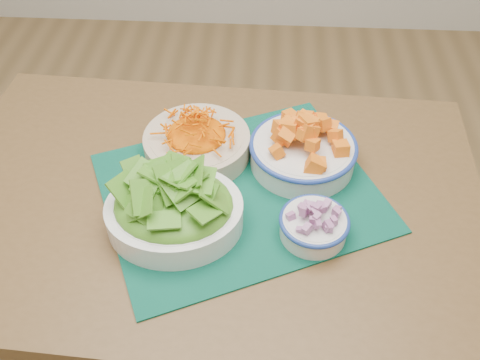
# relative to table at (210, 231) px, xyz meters

# --- Properties ---
(table) EXTENTS (1.10, 0.77, 0.75)m
(table) POSITION_rel_table_xyz_m (0.00, 0.00, 0.00)
(table) COLOR brown
(table) RESTS_ON ground
(placemat) EXTENTS (0.63, 0.59, 0.00)m
(placemat) POSITION_rel_table_xyz_m (0.06, 0.01, 0.12)
(placemat) COLOR #023227
(placemat) RESTS_ON table
(carrot_bowl) EXTENTS (0.23, 0.23, 0.08)m
(carrot_bowl) POSITION_rel_table_xyz_m (-0.03, 0.11, 0.16)
(carrot_bowl) COLOR beige
(carrot_bowl) RESTS_ON placemat
(squash_bowl) EXTENTS (0.27, 0.27, 0.10)m
(squash_bowl) POSITION_rel_table_xyz_m (0.18, 0.09, 0.17)
(squash_bowl) COLOR silver
(squash_bowl) RESTS_ON placemat
(lettuce_bowl) EXTENTS (0.27, 0.23, 0.11)m
(lettuce_bowl) POSITION_rel_table_xyz_m (-0.05, -0.08, 0.17)
(lettuce_bowl) COLOR white
(lettuce_bowl) RESTS_ON placemat
(onion_bowl) EXTENTS (0.14, 0.14, 0.07)m
(onion_bowl) POSITION_rel_table_xyz_m (0.20, -0.09, 0.15)
(onion_bowl) COLOR white
(onion_bowl) RESTS_ON placemat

